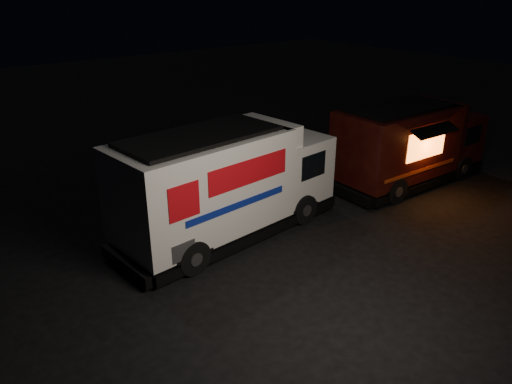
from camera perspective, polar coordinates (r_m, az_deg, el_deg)
name	(u,v)px	position (r m, az deg, el deg)	size (l,w,h in m)	color
ground	(278,257)	(14.38, 2.59, -7.46)	(80.00, 80.00, 0.00)	black
white_truck	(229,182)	(15.03, -3.10, 1.18)	(7.50, 2.56, 3.40)	silver
red_truck	(411,143)	(19.97, 17.28, 5.36)	(6.71, 2.47, 3.12)	#361109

